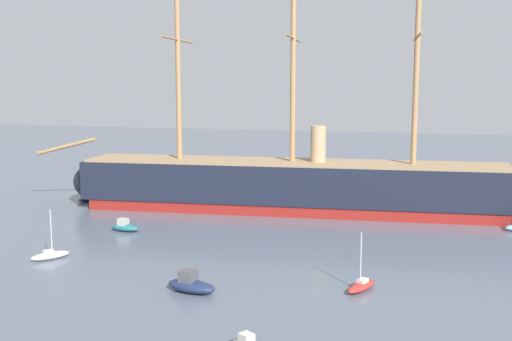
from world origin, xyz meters
The scene contains 7 objects.
tall_ship centered at (2.08, 55.37, 3.81)m, with size 72.82×17.20×35.02m.
motorboat_near_centre centered at (0.76, 19.20, 0.69)m, with size 4.99×2.85×1.97m.
sailboat_mid_left centered at (-17.17, 24.87, 0.45)m, with size 3.39×4.02×5.31m.
sailboat_mid_right centered at (15.21, 23.63, 0.45)m, with size 2.86×4.24×5.34m.
motorboat_alongside_bow centered at (-15.41, 38.12, 0.56)m, with size 3.94×2.00×1.59m.
dinghy_far_left centered at (-30.23, 54.05, 0.30)m, with size 2.37×2.72×0.60m.
dinghy_distant_centre centered at (1.24, 65.32, 0.32)m, with size 2.80×1.60×0.62m.
Camera 1 is at (20.24, -29.86, 18.39)m, focal length 43.45 mm.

